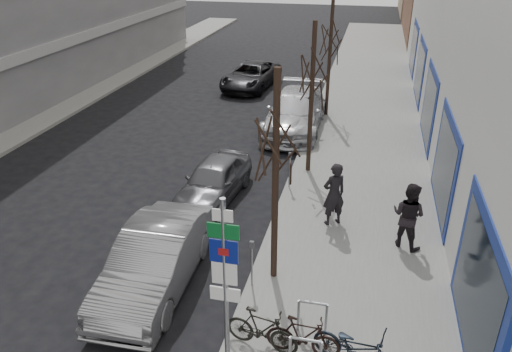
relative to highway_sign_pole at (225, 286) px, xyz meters
The scene contains 18 objects.
sidewalk_east 10.50m from the highway_sign_pole, 78.15° to the left, with size 5.00×70.00×0.15m, color slate.
highway_sign_pole is the anchor object (origin of this frame).
bike_rack 2.36m from the highway_sign_pole, 23.59° to the left, with size 0.66×2.26×0.83m.
tree_near 3.88m from the highway_sign_pole, 86.74° to the left, with size 1.80×1.80×5.50m.
tree_mid 10.15m from the highway_sign_pole, 88.86° to the left, with size 1.80×1.80×5.50m.
tree_far 16.59m from the highway_sign_pole, 89.31° to the left, with size 1.80×1.80×5.50m.
meter_front 3.39m from the highway_sign_pole, 94.75° to the left, with size 0.10×0.08×1.27m.
meter_mid 8.65m from the highway_sign_pole, 91.68° to the left, with size 0.10×0.08×1.27m.
meter_back 14.10m from the highway_sign_pole, 91.02° to the left, with size 0.10×0.08×1.27m.
bike_mid_curb 3.11m from the highway_sign_pole, 22.66° to the left, with size 0.54×1.79×1.09m, color black.
bike_mid_inner 2.13m from the highway_sign_pole, 66.70° to the left, with size 0.48×1.62×0.98m, color black.
bike_far_inner 2.47m from the highway_sign_pole, 38.58° to the left, with size 0.46×1.56×0.95m, color black.
parked_car_front 4.03m from the highway_sign_pole, 135.08° to the left, with size 1.67×4.78×1.57m, color #97989C.
parked_car_mid 8.05m from the highway_sign_pole, 109.33° to the left, with size 1.60×3.97×1.35m, color #545459.
parked_car_back 14.56m from the highway_sign_pole, 93.96° to the left, with size 2.41×5.94×1.72m, color #B2B3B8.
lane_car 21.30m from the highway_sign_pole, 102.37° to the left, with size 2.35×5.11×1.42m, color black.
pedestrian_near 6.70m from the highway_sign_pole, 77.57° to the left, with size 0.72×0.47×1.97m, color black.
pedestrian_far 6.80m from the highway_sign_pole, 58.40° to the left, with size 0.72×0.49×1.94m, color black.
Camera 1 is at (4.50, -6.70, 7.99)m, focal length 35.00 mm.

